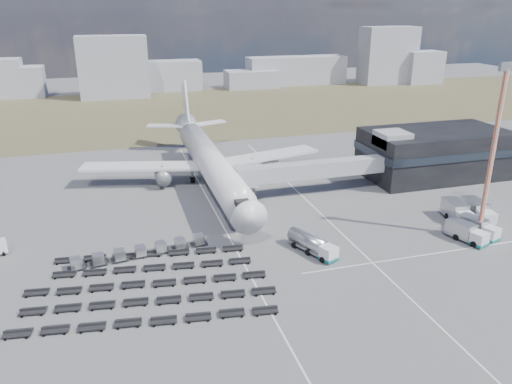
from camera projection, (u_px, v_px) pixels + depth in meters
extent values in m
plane|color=#565659|center=(251.00, 253.00, 75.14)|extent=(420.00, 420.00, 0.00)
cube|color=brown|center=(166.00, 112.00, 173.94)|extent=(420.00, 90.00, 0.01)
cube|color=silver|center=(231.00, 240.00, 79.11)|extent=(0.25, 110.00, 0.01)
cube|color=silver|center=(335.00, 227.00, 83.83)|extent=(0.25, 110.00, 0.01)
cube|color=silver|center=(427.00, 255.00, 74.52)|extent=(40.00, 0.25, 0.01)
cube|color=black|center=(435.00, 153.00, 107.54)|extent=(30.00, 16.00, 10.00)
cube|color=#262D38|center=(436.00, 148.00, 107.12)|extent=(30.40, 16.40, 1.60)
cube|color=#939399|center=(392.00, 139.00, 101.01)|extent=(6.00, 6.00, 3.00)
cube|color=#939399|center=(312.00, 170.00, 96.51)|extent=(29.80, 3.00, 3.00)
cube|color=#939399|center=(246.00, 177.00, 92.54)|extent=(4.00, 3.60, 3.40)
cylinder|color=slate|center=(253.00, 188.00, 94.28)|extent=(0.70, 0.70, 5.10)
cylinder|color=black|center=(253.00, 198.00, 95.02)|extent=(1.40, 0.90, 1.40)
cylinder|color=silver|center=(211.00, 162.00, 100.22)|extent=(5.60, 48.00, 5.60)
cone|color=silver|center=(245.00, 212.00, 76.42)|extent=(5.60, 5.00, 5.60)
cone|color=silver|center=(188.00, 128.00, 125.09)|extent=(5.60, 8.00, 5.60)
cube|color=black|center=(242.00, 202.00, 77.93)|extent=(2.20, 2.00, 0.80)
cube|color=silver|center=(143.00, 166.00, 101.72)|extent=(25.59, 11.38, 0.50)
cube|color=silver|center=(265.00, 156.00, 108.55)|extent=(25.59, 11.38, 0.50)
cylinder|color=slate|center=(162.00, 176.00, 101.44)|extent=(3.00, 5.00, 3.00)
cylinder|color=slate|center=(252.00, 168.00, 106.43)|extent=(3.00, 5.00, 3.00)
cube|color=silver|center=(165.00, 126.00, 125.30)|extent=(9.49, 5.63, 0.35)
cube|color=silver|center=(208.00, 123.00, 128.19)|extent=(9.49, 5.63, 0.35)
cube|color=silver|center=(186.00, 103.00, 125.77)|extent=(0.50, 9.06, 11.45)
cylinder|color=slate|center=(237.00, 222.00, 82.79)|extent=(0.50, 0.50, 2.50)
cylinder|color=slate|center=(193.00, 177.00, 104.40)|extent=(0.60, 0.60, 2.50)
cylinder|color=slate|center=(222.00, 174.00, 106.08)|extent=(0.60, 0.60, 2.50)
cylinder|color=black|center=(237.00, 226.00, 83.05)|extent=(0.50, 1.20, 1.20)
cube|color=#9698A4|center=(13.00, 82.00, 199.17)|extent=(23.67, 12.00, 11.90)
cube|color=#9698A4|center=(113.00, 67.00, 196.47)|extent=(26.55, 12.00, 23.88)
cube|color=#9698A4|center=(161.00, 76.00, 214.64)|extent=(33.81, 12.00, 12.48)
cube|color=#9698A4|center=(252.00, 79.00, 222.75)|extent=(23.54, 12.00, 7.62)
cube|color=#9698A4|center=(296.00, 70.00, 231.71)|extent=(45.99, 12.00, 12.60)
cube|color=#9698A4|center=(388.00, 55.00, 231.59)|extent=(25.25, 12.00, 25.71)
cube|color=#9698A4|center=(422.00, 67.00, 234.87)|extent=(17.26, 12.00, 14.72)
cube|color=silver|center=(329.00, 253.00, 72.21)|extent=(2.79, 2.79, 2.04)
cube|color=#136B6C|center=(328.00, 258.00, 72.50)|extent=(2.91, 2.91, 0.44)
cylinder|color=#B8B7BD|center=(308.00, 240.00, 75.24)|extent=(4.62, 7.00, 2.22)
cube|color=slate|center=(307.00, 246.00, 75.60)|extent=(4.54, 6.97, 0.31)
cylinder|color=black|center=(314.00, 251.00, 74.71)|extent=(2.51, 1.79, 0.98)
cube|color=silver|center=(248.00, 226.00, 82.52)|extent=(3.75, 2.65, 1.52)
cube|color=silver|center=(270.00, 165.00, 111.06)|extent=(2.44, 6.05, 2.82)
cube|color=#136B6C|center=(270.00, 170.00, 111.47)|extent=(2.55, 6.15, 0.45)
cube|color=silver|center=(479.00, 239.00, 76.79)|extent=(2.72, 2.66, 2.08)
cube|color=#136B6C|center=(479.00, 243.00, 77.07)|extent=(2.84, 2.78, 0.43)
cube|color=#B8B7BD|center=(461.00, 229.00, 79.21)|extent=(3.53, 4.85, 2.46)
cube|color=silver|center=(491.00, 234.00, 78.50)|extent=(2.72, 2.66, 2.08)
cube|color=#136B6C|center=(490.00, 238.00, 78.79)|extent=(2.84, 2.78, 0.43)
cube|color=#B8B7BD|center=(473.00, 224.00, 80.92)|extent=(3.53, 4.85, 2.46)
cube|color=silver|center=(466.00, 220.00, 82.97)|extent=(2.84, 2.75, 2.41)
cube|color=#136B6C|center=(465.00, 225.00, 83.30)|extent=(2.97, 2.88, 0.49)
cube|color=#B8B7BD|center=(454.00, 209.00, 86.37)|extent=(3.34, 5.37, 2.85)
cube|color=silver|center=(486.00, 219.00, 83.45)|extent=(2.84, 2.75, 2.41)
cube|color=#136B6C|center=(486.00, 224.00, 83.77)|extent=(2.97, 2.88, 0.49)
cube|color=#B8B7BD|center=(474.00, 208.00, 86.85)|extent=(3.34, 5.37, 2.85)
cube|color=black|center=(77.00, 268.00, 70.18)|extent=(2.65, 1.86, 0.17)
cube|color=#B8B7BD|center=(76.00, 263.00, 69.90)|extent=(1.72, 1.72, 1.41)
cube|color=black|center=(99.00, 264.00, 71.37)|extent=(2.65, 1.86, 0.17)
cube|color=#B8B7BD|center=(98.00, 259.00, 71.09)|extent=(1.72, 1.72, 1.41)
cube|color=black|center=(120.00, 259.00, 72.56)|extent=(2.65, 1.86, 0.17)
cube|color=#B8B7BD|center=(120.00, 254.00, 72.27)|extent=(1.72, 1.72, 1.41)
cube|color=black|center=(141.00, 255.00, 73.74)|extent=(2.65, 1.86, 0.17)
cube|color=#B8B7BD|center=(140.00, 250.00, 73.46)|extent=(1.72, 1.72, 1.41)
cube|color=black|center=(161.00, 251.00, 74.93)|extent=(2.65, 1.86, 0.17)
cube|color=#B8B7BD|center=(160.00, 246.00, 74.65)|extent=(1.72, 1.72, 1.41)
cube|color=black|center=(180.00, 247.00, 76.12)|extent=(2.65, 1.86, 0.17)
cube|color=#B8B7BD|center=(180.00, 243.00, 75.84)|extent=(1.72, 1.72, 1.41)
cube|color=black|center=(199.00, 244.00, 77.31)|extent=(2.65, 1.86, 0.17)
cube|color=#B8B7BD|center=(199.00, 239.00, 77.02)|extent=(1.72, 1.72, 1.41)
cube|color=black|center=(146.00, 321.00, 58.36)|extent=(32.43, 5.60, 0.73)
cube|color=black|center=(148.00, 301.00, 62.31)|extent=(32.43, 5.60, 0.73)
cube|color=black|center=(149.00, 283.00, 66.25)|extent=(32.43, 5.60, 0.73)
cube|color=black|center=(150.00, 267.00, 70.19)|extent=(28.40, 5.09, 0.73)
cube|color=black|center=(151.00, 253.00, 74.13)|extent=(28.40, 5.09, 0.73)
cylinder|color=#C94720|center=(492.00, 158.00, 75.68)|extent=(0.74, 0.74, 26.46)
cube|color=slate|center=(508.00, 67.00, 70.90)|extent=(2.58, 0.80, 1.27)
cube|color=#565659|center=(478.00, 236.00, 80.29)|extent=(2.12, 2.12, 0.32)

